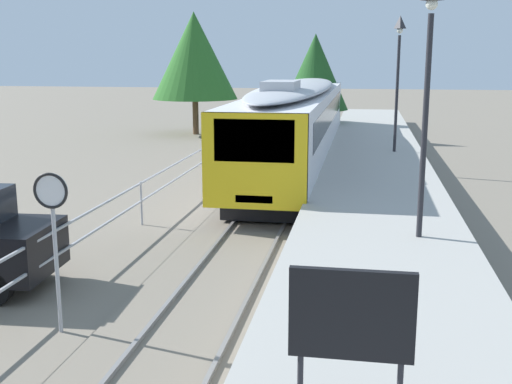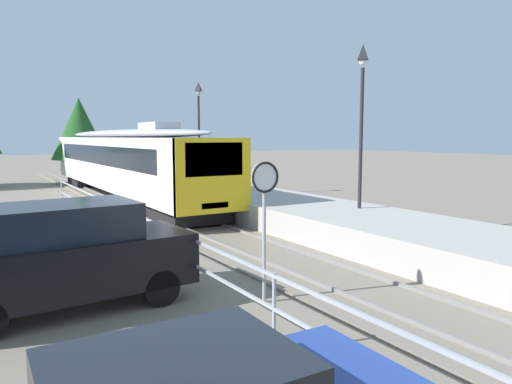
{
  "view_description": "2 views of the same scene",
  "coord_description": "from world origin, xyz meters",
  "px_view_note": "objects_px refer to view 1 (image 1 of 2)",
  "views": [
    {
      "loc": [
        2.82,
        4.53,
        4.64
      ],
      "look_at": [
        0.4,
        18.56,
        1.6
      ],
      "focal_mm": 44.24,
      "sensor_mm": 36.0,
      "label": 1
    },
    {
      "loc": [
        -7.19,
        6.18,
        3.28
      ],
      "look_at": [
        0.4,
        18.56,
        1.6
      ],
      "focal_mm": 33.63,
      "sensor_mm": 36.0,
      "label": 2
    }
  ],
  "objects_px": {
    "platform_notice_board": "(351,321)",
    "platform_lamp_far_end": "(399,58)",
    "speed_limit_sign": "(52,213)",
    "commuter_train": "(297,118)",
    "platform_lamp_mid_platform": "(429,59)"
  },
  "relations": [
    {
      "from": "platform_lamp_mid_platform",
      "to": "speed_limit_sign",
      "type": "bearing_deg",
      "value": -147.83
    },
    {
      "from": "platform_notice_board",
      "to": "speed_limit_sign",
      "type": "xyz_separation_m",
      "value": [
        -5.0,
        3.73,
        -0.06
      ]
    },
    {
      "from": "platform_notice_board",
      "to": "platform_lamp_far_end",
      "type": "bearing_deg",
      "value": 86.4
    },
    {
      "from": "commuter_train",
      "to": "speed_limit_sign",
      "type": "distance_m",
      "value": 17.14
    },
    {
      "from": "platform_lamp_far_end",
      "to": "platform_notice_board",
      "type": "height_order",
      "value": "platform_lamp_far_end"
    },
    {
      "from": "platform_lamp_mid_platform",
      "to": "speed_limit_sign",
      "type": "height_order",
      "value": "platform_lamp_mid_platform"
    },
    {
      "from": "commuter_train",
      "to": "speed_limit_sign",
      "type": "height_order",
      "value": "commuter_train"
    },
    {
      "from": "platform_notice_board",
      "to": "speed_limit_sign",
      "type": "bearing_deg",
      "value": 143.24
    },
    {
      "from": "platform_lamp_mid_platform",
      "to": "platform_notice_board",
      "type": "bearing_deg",
      "value": -99.46
    },
    {
      "from": "platform_lamp_mid_platform",
      "to": "platform_lamp_far_end",
      "type": "distance_m",
      "value": 12.64
    },
    {
      "from": "commuter_train",
      "to": "platform_notice_board",
      "type": "relative_size",
      "value": 11.66
    },
    {
      "from": "commuter_train",
      "to": "platform_notice_board",
      "type": "distance_m",
      "value": 20.91
    },
    {
      "from": "platform_lamp_mid_platform",
      "to": "platform_lamp_far_end",
      "type": "relative_size",
      "value": 1.0
    },
    {
      "from": "commuter_train",
      "to": "platform_lamp_mid_platform",
      "type": "distance_m",
      "value": 13.88
    },
    {
      "from": "platform_lamp_far_end",
      "to": "speed_limit_sign",
      "type": "bearing_deg",
      "value": -110.72
    }
  ]
}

